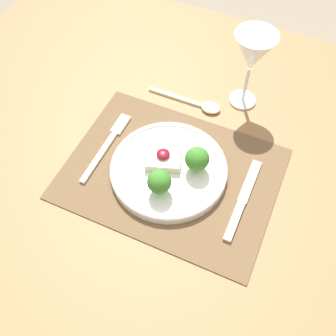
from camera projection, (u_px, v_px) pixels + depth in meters
ground_plane at (170, 284)px, 1.47m from camera, size 8.00×8.00×0.00m
dining_table at (171, 194)px, 0.91m from camera, size 1.35×1.15×0.76m
placemat at (171, 173)px, 0.84m from camera, size 0.44×0.33×0.00m
dinner_plate at (169, 170)px, 0.82m from camera, size 0.25×0.25×0.08m
fork at (109, 142)px, 0.88m from camera, size 0.02×0.20×0.01m
knife at (241, 204)px, 0.79m from camera, size 0.02×0.20×0.01m
spoon at (200, 105)px, 0.94m from camera, size 0.19×0.04×0.01m
wine_glass_near at (253, 55)px, 0.84m from camera, size 0.09×0.09×0.19m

